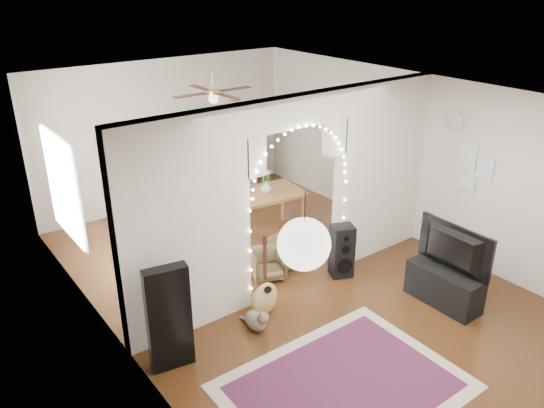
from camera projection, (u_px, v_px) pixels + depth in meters
floor at (293, 282)px, 7.60m from camera, size 7.50×7.50×0.00m
ceiling at (297, 95)px, 6.51m from camera, size 5.00×7.50×0.02m
wall_back at (166, 133)px, 9.80m from camera, size 5.00×0.02×2.70m
wall_left at (115, 250)px, 5.68m from camera, size 0.02×7.50×2.70m
wall_right at (416, 159)px, 8.44m from camera, size 0.02×7.50×2.70m
divider_wall at (295, 191)px, 7.03m from camera, size 5.00×0.20×2.70m
fairy_lights at (301, 185)px, 6.88m from camera, size 1.64×0.04×1.60m
window at (63, 187)px, 6.95m from camera, size 0.04×1.20×1.40m
wall_clock at (454, 121)px, 7.68m from camera, size 0.03×0.31×0.31m
picture_frames at (472, 167)px, 7.63m from camera, size 0.02×0.50×0.70m
paper_lantern at (304, 244)px, 3.89m from camera, size 0.40×0.40×0.40m
ceiling_fan at (213, 92)px, 8.10m from camera, size 1.10×1.10×0.30m
area_rug at (344, 386)px, 5.68m from camera, size 2.50×1.88×0.02m
guitar_case at (169, 318)px, 5.76m from camera, size 0.50×0.25×1.26m
acoustic_guitar at (265, 286)px, 6.72m from camera, size 0.42×0.24×0.98m
tabby_cat at (257, 320)px, 6.55m from camera, size 0.26×0.51×0.34m
floor_speaker at (342, 251)px, 7.64m from camera, size 0.39×0.36×0.79m
media_console at (444, 287)px, 7.04m from camera, size 0.41×1.00×0.50m
tv at (450, 249)px, 6.81m from camera, size 0.15×1.08×0.62m
bookcase at (221, 163)px, 10.07m from camera, size 1.49×0.54×1.49m
dining_table at (266, 196)px, 8.75m from camera, size 1.28×0.93×0.76m
flower_vase at (266, 187)px, 8.69m from camera, size 0.20×0.20×0.19m
dining_chair_left at (284, 252)px, 7.97m from camera, size 0.54×0.55×0.45m
dining_chair_right at (268, 264)px, 7.66m from camera, size 0.60×0.61×0.43m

